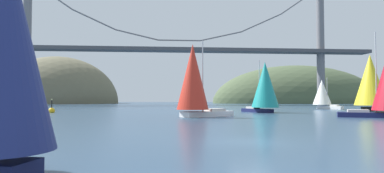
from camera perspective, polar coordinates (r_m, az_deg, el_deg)
ground_plane at (r=19.02m, az=10.50°, el=-9.71°), size 360.00×360.00×0.00m
headland_left at (r=161.18m, az=-22.92°, el=-2.80°), size 55.75×44.00×43.63m
headland_right at (r=166.41m, az=18.20°, el=-2.83°), size 84.04×44.00×37.22m
suspension_bridge at (r=114.74m, az=-2.28°, el=7.05°), size 140.57×6.00×43.87m
sailboat_scarlet_sail at (r=42.50m, az=0.36°, el=1.20°), size 8.80×6.83×10.35m
sailboat_yellow_sail at (r=71.04m, az=29.24°, el=0.85°), size 6.01×9.55×11.39m
sailboat_white_mainsail at (r=80.00m, az=22.23°, el=-1.10°), size 6.03×7.30×7.23m
sailboat_teal_sail at (r=57.13m, az=12.83°, el=0.14°), size 6.42×8.33×9.28m
channel_buoy at (r=60.53m, az=-23.74°, el=-3.94°), size 1.10×1.10×2.64m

